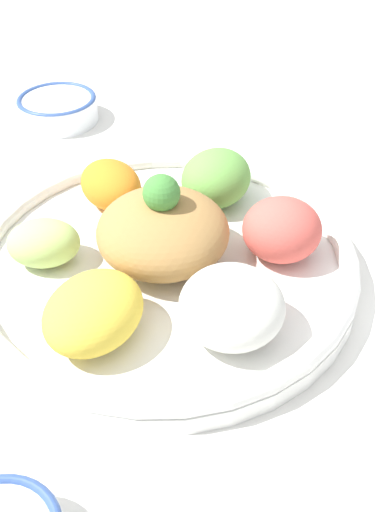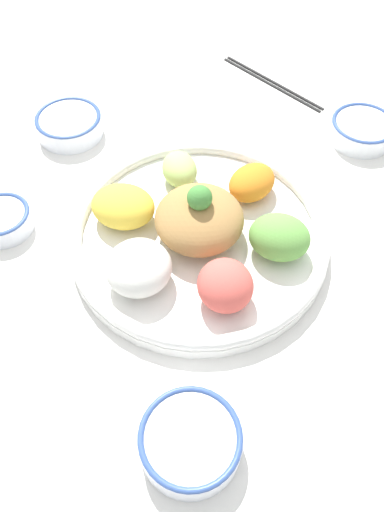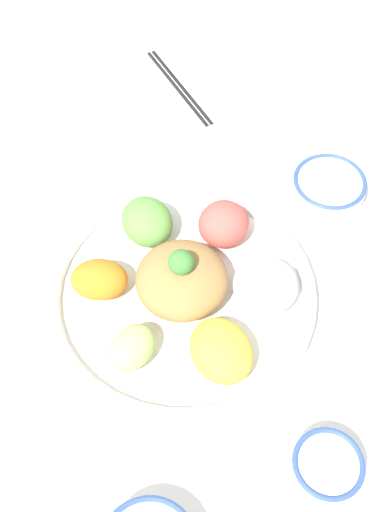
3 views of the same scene
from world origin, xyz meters
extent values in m
plane|color=white|center=(0.00, 0.00, 0.00)|extent=(2.40, 2.40, 0.00)
cylinder|color=white|center=(0.01, -0.01, 0.01)|extent=(0.39, 0.39, 0.02)
torus|color=white|center=(0.01, -0.01, 0.03)|extent=(0.39, 0.39, 0.02)
ellipsoid|color=#E55B51|center=(0.00, -0.13, 0.05)|extent=(0.08, 0.09, 0.06)
ellipsoid|color=#6BAD4C|center=(0.10, -0.08, 0.05)|extent=(0.12, 0.11, 0.06)
ellipsoid|color=orange|center=(0.11, 0.04, 0.04)|extent=(0.10, 0.09, 0.05)
ellipsoid|color=#B7DB7A|center=(0.02, 0.11, 0.04)|extent=(0.06, 0.08, 0.05)
ellipsoid|color=yellow|center=(-0.09, 0.06, 0.05)|extent=(0.13, 0.12, 0.06)
ellipsoid|color=white|center=(-0.10, -0.06, 0.05)|extent=(0.12, 0.12, 0.06)
ellipsoid|color=#AD7F47|center=(0.01, -0.01, 0.05)|extent=(0.13, 0.13, 0.07)
sphere|color=#478E3D|center=(0.01, -0.01, 0.10)|extent=(0.04, 0.04, 0.04)
cylinder|color=white|center=(0.37, 0.12, 0.02)|extent=(0.11, 0.11, 0.03)
torus|color=#38569E|center=(0.37, 0.12, 0.03)|extent=(0.11, 0.11, 0.01)
cylinder|color=#5B3319|center=(0.37, 0.12, 0.03)|extent=(0.09, 0.09, 0.00)
camera|label=1|loc=(-0.46, 0.02, 0.41)|focal=42.00mm
camera|label=2|loc=(-0.16, -0.45, 0.61)|focal=35.00mm
camera|label=3|loc=(-0.22, 0.37, 0.78)|focal=42.00mm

